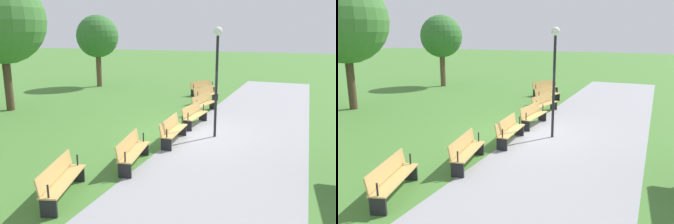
{
  "view_description": "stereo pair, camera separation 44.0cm",
  "coord_description": "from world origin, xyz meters",
  "views": [
    {
      "loc": [
        12.23,
        4.2,
        3.89
      ],
      "look_at": [
        0.0,
        -0.81,
        0.8
      ],
      "focal_mm": 36.22,
      "sensor_mm": 36.0,
      "label": 1
    },
    {
      "loc": [
        12.06,
        4.6,
        3.89
      ],
      "look_at": [
        0.0,
        -0.81,
        0.8
      ],
      "focal_mm": 36.22,
      "sensor_mm": 36.0,
      "label": 2
    }
  ],
  "objects": [
    {
      "name": "bench_1",
      "position": [
        -6.23,
        -1.03,
        0.48
      ],
      "size": [
        2.0,
        1.04,
        0.89
      ],
      "rotation": [
        0.0,
        0.0,
        -0.31
      ],
      "color": "tan",
      "rests_on": "ground"
    },
    {
      "name": "path_paving",
      "position": [
        0.0,
        2.15,
        0.0
      ],
      "size": [
        32.2,
        4.71,
        0.01
      ],
      "primitive_type": "cube",
      "color": "#939399",
      "rests_on": "ground"
    },
    {
      "name": "tree_1",
      "position": [
        -0.51,
        -9.81,
        4.47
      ],
      "size": [
        4.26,
        4.26,
        6.62
      ],
      "color": "#4C3828",
      "rests_on": "ground"
    },
    {
      "name": "bench_3",
      "position": [
        -1.27,
        -0.11,
        0.48
      ],
      "size": [
        1.98,
        0.59,
        0.89
      ],
      "rotation": [
        0.0,
        0.0,
        -0.06
      ],
      "color": "tan",
      "rests_on": "ground"
    },
    {
      "name": "lamp_post",
      "position": [
        0.0,
        1.13,
        2.85
      ],
      "size": [
        0.32,
        0.32,
        4.11
      ],
      "color": "black",
      "rests_on": "ground"
    },
    {
      "name": "bench_0",
      "position": [
        -8.6,
        -1.94,
        0.48
      ],
      "size": [
        1.97,
        1.25,
        0.89
      ],
      "rotation": [
        0.0,
        0.0,
        -0.43
      ],
      "color": "tan",
      "rests_on": "ground"
    },
    {
      "name": "bench_4",
      "position": [
        1.27,
        -0.11,
        0.48
      ],
      "size": [
        1.98,
        0.59,
        0.89
      ],
      "rotation": [
        0.0,
        0.0,
        0.06
      ],
      "color": "tan",
      "rests_on": "ground"
    },
    {
      "name": "ground_plane",
      "position": [
        0.0,
        0.0,
        0.0
      ],
      "size": [
        120.0,
        120.0,
        0.0
      ],
      "primitive_type": "plane",
      "color": "#477A33"
    },
    {
      "name": "bench_5",
      "position": [
        3.78,
        -0.42,
        0.48
      ],
      "size": [
        2.01,
        0.82,
        0.89
      ],
      "rotation": [
        0.0,
        0.0,
        0.18
      ],
      "color": "tan",
      "rests_on": "ground"
    },
    {
      "name": "bench_2",
      "position": [
        -3.78,
        -0.42,
        0.48
      ],
      "size": [
        2.01,
        0.82,
        0.89
      ],
      "rotation": [
        0.0,
        0.0,
        -0.18
      ],
      "color": "tan",
      "rests_on": "ground"
    },
    {
      "name": "bench_6",
      "position": [
        6.23,
        -1.03,
        0.48
      ],
      "size": [
        2.0,
        1.04,
        0.89
      ],
      "rotation": [
        0.0,
        0.0,
        0.31
      ],
      "color": "tan",
      "rests_on": "ground"
    },
    {
      "name": "tree_4",
      "position": [
        -9.06,
        -10.04,
        3.62
      ],
      "size": [
        3.03,
        3.03,
        5.17
      ],
      "color": "brown",
      "rests_on": "ground"
    }
  ]
}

